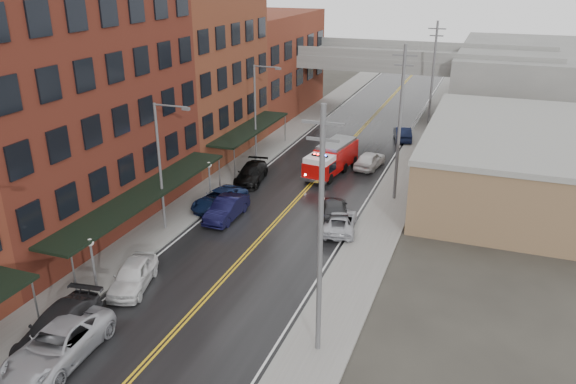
% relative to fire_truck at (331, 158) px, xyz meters
% --- Properties ---
extents(road, '(11.00, 160.00, 0.02)m').
position_rel_fire_truck_xyz_m(road, '(-0.78, -9.19, -1.41)').
color(road, black).
rests_on(road, ground).
extents(sidewalk_left, '(3.00, 160.00, 0.15)m').
position_rel_fire_truck_xyz_m(sidewalk_left, '(-8.08, -9.19, -1.34)').
color(sidewalk_left, slate).
rests_on(sidewalk_left, ground).
extents(sidewalk_right, '(3.00, 160.00, 0.15)m').
position_rel_fire_truck_xyz_m(sidewalk_right, '(6.52, -9.19, -1.34)').
color(sidewalk_right, slate).
rests_on(sidewalk_right, ground).
extents(curb_left, '(0.30, 160.00, 0.15)m').
position_rel_fire_truck_xyz_m(curb_left, '(-6.43, -9.19, -1.34)').
color(curb_left, gray).
rests_on(curb_left, ground).
extents(curb_right, '(0.30, 160.00, 0.15)m').
position_rel_fire_truck_xyz_m(curb_right, '(4.87, -9.19, -1.34)').
color(curb_right, gray).
rests_on(curb_right, ground).
extents(brick_building_b, '(9.00, 20.00, 18.00)m').
position_rel_fire_truck_xyz_m(brick_building_b, '(-14.08, -16.19, 7.58)').
color(brick_building_b, '#541D16').
rests_on(brick_building_b, ground).
extents(brick_building_c, '(9.00, 15.00, 15.00)m').
position_rel_fire_truck_xyz_m(brick_building_c, '(-14.08, 1.31, 6.08)').
color(brick_building_c, brown).
rests_on(brick_building_c, ground).
extents(brick_building_far, '(9.00, 20.00, 12.00)m').
position_rel_fire_truck_xyz_m(brick_building_far, '(-14.08, 18.81, 4.58)').
color(brick_building_far, maroon).
rests_on(brick_building_far, ground).
extents(tan_building, '(14.00, 22.00, 5.00)m').
position_rel_fire_truck_xyz_m(tan_building, '(15.22, 0.81, 1.08)').
color(tan_building, olive).
rests_on(tan_building, ground).
extents(right_far_block, '(18.00, 30.00, 8.00)m').
position_rel_fire_truck_xyz_m(right_far_block, '(17.22, 30.81, 2.58)').
color(right_far_block, slate).
rests_on(right_far_block, ground).
extents(awning_1, '(2.60, 18.00, 3.09)m').
position_rel_fire_truck_xyz_m(awning_1, '(-8.27, -16.19, 1.57)').
color(awning_1, black).
rests_on(awning_1, ground).
extents(awning_2, '(2.60, 13.00, 3.09)m').
position_rel_fire_truck_xyz_m(awning_2, '(-8.26, 1.31, 1.57)').
color(awning_2, black).
rests_on(awning_2, ground).
extents(globe_lamp_1, '(0.44, 0.44, 3.12)m').
position_rel_fire_truck_xyz_m(globe_lamp_1, '(-7.18, -23.19, 0.90)').
color(globe_lamp_1, '#59595B').
rests_on(globe_lamp_1, ground).
extents(globe_lamp_2, '(0.44, 0.44, 3.12)m').
position_rel_fire_truck_xyz_m(globe_lamp_2, '(-7.18, -9.19, 0.90)').
color(globe_lamp_2, '#59595B').
rests_on(globe_lamp_2, ground).
extents(street_lamp_1, '(2.64, 0.22, 9.00)m').
position_rel_fire_truck_xyz_m(street_lamp_1, '(-7.32, -15.19, 3.77)').
color(street_lamp_1, '#59595B').
rests_on(street_lamp_1, ground).
extents(street_lamp_2, '(2.64, 0.22, 9.00)m').
position_rel_fire_truck_xyz_m(street_lamp_2, '(-7.32, 0.81, 3.77)').
color(street_lamp_2, '#59595B').
rests_on(street_lamp_2, ground).
extents(utility_pole_0, '(1.80, 0.24, 12.00)m').
position_rel_fire_truck_xyz_m(utility_pole_0, '(6.42, -24.19, 4.89)').
color(utility_pole_0, '#59595B').
rests_on(utility_pole_0, ground).
extents(utility_pole_1, '(1.80, 0.24, 12.00)m').
position_rel_fire_truck_xyz_m(utility_pole_1, '(6.42, -4.19, 4.89)').
color(utility_pole_1, '#59595B').
rests_on(utility_pole_1, ground).
extents(utility_pole_2, '(1.80, 0.24, 12.00)m').
position_rel_fire_truck_xyz_m(utility_pole_2, '(6.42, 15.81, 4.89)').
color(utility_pole_2, '#59595B').
rests_on(utility_pole_2, ground).
extents(overpass, '(40.00, 10.00, 7.50)m').
position_rel_fire_truck_xyz_m(overpass, '(-0.78, 22.81, 4.57)').
color(overpass, slate).
rests_on(overpass, ground).
extents(fire_truck, '(3.64, 7.41, 2.61)m').
position_rel_fire_truck_xyz_m(fire_truck, '(0.00, 0.00, 0.00)').
color(fire_truck, '#AB0907').
rests_on(fire_truck, ground).
extents(parked_car_left_2, '(3.08, 6.09, 1.65)m').
position_rel_fire_truck_xyz_m(parked_car_left_2, '(-4.68, -28.99, -0.59)').
color(parked_car_left_2, '#A7A8AF').
rests_on(parked_car_left_2, ground).
extents(parked_car_left_3, '(2.97, 5.82, 1.62)m').
position_rel_fire_truck_xyz_m(parked_car_left_3, '(-5.67, -27.89, -0.61)').
color(parked_car_left_3, black).
rests_on(parked_car_left_3, ground).
extents(parked_car_left_4, '(3.00, 4.93, 1.57)m').
position_rel_fire_truck_xyz_m(parked_car_left_4, '(-5.18, -22.39, -0.63)').
color(parked_car_left_4, silver).
rests_on(parked_car_left_4, ground).
extents(parked_car_left_5, '(1.68, 4.76, 1.57)m').
position_rel_fire_truck_xyz_m(parked_car_left_5, '(-4.38, -11.99, -0.63)').
color(parked_car_left_5, black).
rests_on(parked_car_left_5, ground).
extents(parked_car_left_6, '(3.20, 5.37, 1.40)m').
position_rel_fire_truck_xyz_m(parked_car_left_6, '(-5.78, -10.39, -0.72)').
color(parked_car_left_6, '#132248').
rests_on(parked_car_left_6, ground).
extents(parked_car_left_7, '(2.85, 5.39, 1.49)m').
position_rel_fire_truck_xyz_m(parked_car_left_7, '(-5.78, -4.39, -0.67)').
color(parked_car_left_7, black).
rests_on(parked_car_left_7, ground).
extents(parked_car_right_0, '(3.05, 5.11, 1.33)m').
position_rel_fire_truck_xyz_m(parked_car_right_0, '(3.85, -10.99, -0.75)').
color(parked_car_right_0, '#B1B3BA').
rests_on(parked_car_right_0, ground).
extents(parked_car_right_1, '(3.59, 5.50, 1.48)m').
position_rel_fire_truck_xyz_m(parked_car_right_1, '(2.93, -9.39, -0.68)').
color(parked_car_right_1, '#2B2B2E').
rests_on(parked_car_right_1, ground).
extents(parked_car_right_2, '(2.41, 4.71, 1.53)m').
position_rel_fire_truck_xyz_m(parked_car_right_2, '(2.93, 2.61, -0.65)').
color(parked_car_right_2, white).
rests_on(parked_car_right_2, ground).
extents(parked_car_right_3, '(2.67, 4.81, 1.50)m').
position_rel_fire_truck_xyz_m(parked_car_right_3, '(4.22, 12.49, -0.66)').
color(parked_car_right_3, black).
rests_on(parked_car_right_3, ground).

